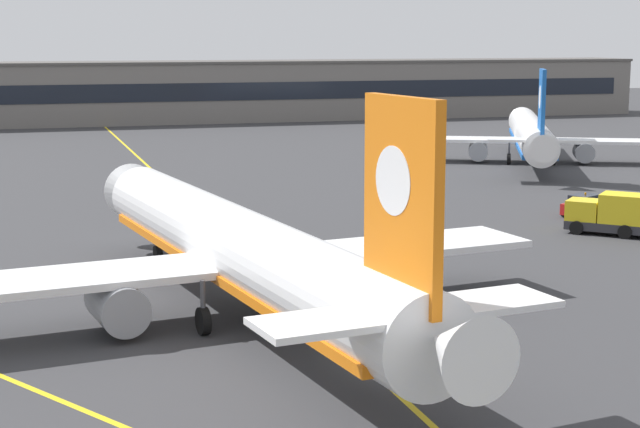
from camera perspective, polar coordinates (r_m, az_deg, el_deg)
ground_plane at (r=43.37m, az=2.64°, el=-8.45°), size 400.00×400.00×0.00m
taxiway_centreline at (r=71.47m, az=-5.39°, el=-1.17°), size 0.42×180.00×0.01m
taxiway_lead_in_stripe at (r=43.01m, az=-16.42°, el=-9.01°), size 30.92×51.73×0.01m
airliner_foreground at (r=49.73m, az=-4.41°, el=-2.06°), size 32.36×41.44×11.65m
airliner_background at (r=113.74m, az=11.65°, el=4.33°), size 28.21×35.36×10.58m
service_car_second at (r=81.33m, az=14.51°, el=0.45°), size 4.55×3.57×1.79m
service_truck_baggage_yellow at (r=73.74m, az=16.65°, el=-0.03°), size 7.11×7.03×2.90m
safety_cone_by_nose_gear at (r=66.83m, az=-5.87°, el=-1.73°), size 0.44×0.44×0.55m
terminal_building at (r=166.63m, az=-9.11°, el=6.72°), size 166.38×12.40×9.69m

